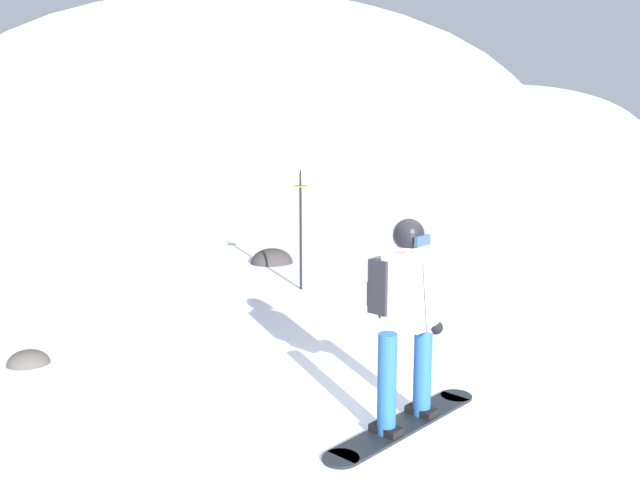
# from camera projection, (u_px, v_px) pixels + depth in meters

# --- Properties ---
(ground_plane) EXTENTS (300.00, 300.00, 0.00)m
(ground_plane) POSITION_uv_depth(u_px,v_px,m) (422.00, 430.00, 5.64)
(ground_plane) COLOR white
(ridge_peak_main) EXTENTS (31.67, 28.50, 16.35)m
(ridge_peak_main) POSITION_uv_depth(u_px,v_px,m) (244.00, 159.00, 36.33)
(ridge_peak_main) COLOR white
(ridge_peak_main) RESTS_ON ground
(ridge_peak_far) EXTENTS (21.83, 19.65, 8.98)m
(ridge_peak_far) POSITION_uv_depth(u_px,v_px,m) (507.00, 141.00, 56.82)
(ridge_peak_far) COLOR white
(ridge_peak_far) RESTS_ON ground
(snowboarder_main) EXTENTS (1.60, 1.11, 1.71)m
(snowboarder_main) POSITION_uv_depth(u_px,v_px,m) (404.00, 317.00, 5.56)
(snowboarder_main) COLOR black
(snowboarder_main) RESTS_ON ground
(piste_marker_near) EXTENTS (0.20, 0.20, 1.75)m
(piste_marker_near) POSITION_uv_depth(u_px,v_px,m) (301.00, 220.00, 9.87)
(piste_marker_near) COLOR black
(piste_marker_near) RESTS_ON ground
(rock_mid) EXTENTS (0.71, 0.60, 0.50)m
(rock_mid) POSITION_uv_depth(u_px,v_px,m) (272.00, 263.00, 11.76)
(rock_mid) COLOR #383333
(rock_mid) RESTS_ON ground
(rock_small) EXTENTS (0.42, 0.36, 0.29)m
(rock_small) POSITION_uv_depth(u_px,v_px,m) (28.00, 364.00, 7.09)
(rock_small) COLOR #4C4742
(rock_small) RESTS_ON ground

